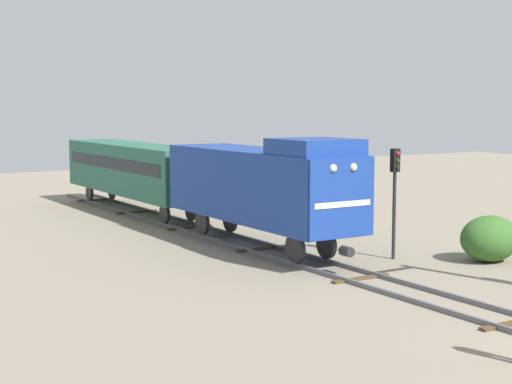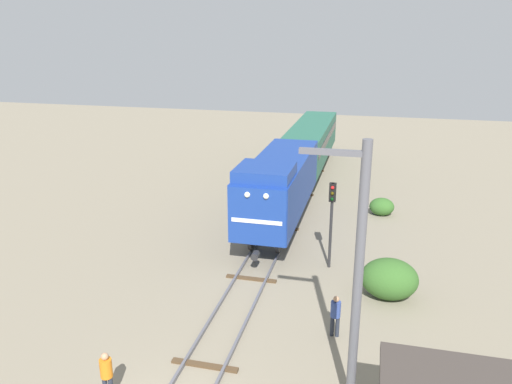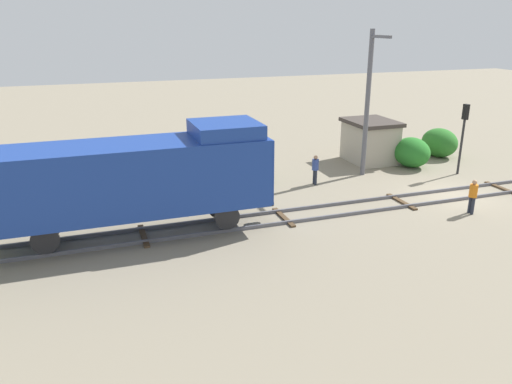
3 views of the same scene
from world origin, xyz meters
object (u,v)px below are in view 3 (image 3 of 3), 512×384
at_px(traffic_signal_near, 464,126).
at_px(worker_near_track, 473,194).
at_px(traffic_signal_mid, 219,144).
at_px(catenary_mast, 368,101).
at_px(worker_by_signal, 315,167).
at_px(locomotive, 141,175).
at_px(relay_hut, 370,141).

distance_m(traffic_signal_near, worker_near_track, 7.13).
distance_m(traffic_signal_mid, catenary_mast, 9.59).
relative_size(worker_by_signal, catenary_mast, 0.20).
height_order(locomotive, traffic_signal_near, locomotive).
height_order(traffic_signal_near, worker_by_signal, traffic_signal_near).
bearing_deg(worker_by_signal, worker_near_track, 141.53).
bearing_deg(worker_by_signal, traffic_signal_mid, 21.45).
height_order(worker_near_track, catenary_mast, catenary_mast).
relative_size(traffic_signal_near, traffic_signal_mid, 0.98).
relative_size(locomotive, traffic_signal_near, 2.74).
height_order(traffic_signal_mid, worker_by_signal, traffic_signal_mid).
relative_size(traffic_signal_mid, worker_near_track, 2.54).
height_order(traffic_signal_near, catenary_mast, catenary_mast).
distance_m(locomotive, relay_hut, 17.33).
relative_size(traffic_signal_near, worker_near_track, 2.49).
bearing_deg(traffic_signal_near, relay_hut, 39.89).
relative_size(traffic_signal_mid, catenary_mast, 0.51).
bearing_deg(relay_hut, traffic_signal_mid, 109.94).
bearing_deg(worker_by_signal, catenary_mast, -154.67).
relative_size(worker_by_signal, relay_hut, 0.49).
xyz_separation_m(locomotive, catenary_mast, (4.94, -13.61, 1.68)).
bearing_deg(catenary_mast, traffic_signal_near, -107.44).
xyz_separation_m(traffic_signal_near, worker_near_track, (-5.60, 3.96, -1.95)).
height_order(worker_near_track, relay_hut, relay_hut).
height_order(worker_by_signal, catenary_mast, catenary_mast).
height_order(locomotive, relay_hut, locomotive).
distance_m(traffic_signal_mid, worker_by_signal, 6.18).
bearing_deg(traffic_signal_near, locomotive, 99.49).
distance_m(worker_by_signal, catenary_mast, 5.02).
distance_m(catenary_mast, relay_hut, 4.44).
xyz_separation_m(worker_near_track, worker_by_signal, (6.60, 5.15, 0.00)).
xyz_separation_m(traffic_signal_mid, worker_by_signal, (0.80, -5.79, -2.00)).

